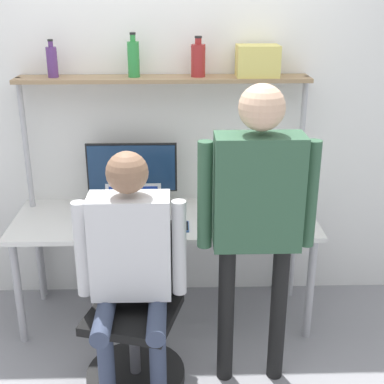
# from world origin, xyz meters

# --- Properties ---
(ground_plane) EXTENTS (12.00, 12.00, 0.00)m
(ground_plane) POSITION_xyz_m (0.00, 0.00, 0.00)
(ground_plane) COLOR gray
(wall_back) EXTENTS (8.00, 0.06, 2.70)m
(wall_back) POSITION_xyz_m (0.00, 0.72, 1.35)
(wall_back) COLOR white
(wall_back) RESTS_ON ground_plane
(desk) EXTENTS (1.93, 0.67, 0.73)m
(desk) POSITION_xyz_m (0.00, 0.35, 0.66)
(desk) COLOR silver
(desk) RESTS_ON ground_plane
(shelf_unit) EXTENTS (1.83, 0.22, 1.59)m
(shelf_unit) POSITION_xyz_m (0.00, 0.56, 1.35)
(shelf_unit) COLOR #997A56
(shelf_unit) RESTS_ON ground_plane
(monitor) EXTENTS (0.59, 0.18, 0.44)m
(monitor) POSITION_xyz_m (-0.21, 0.52, 0.98)
(monitor) COLOR black
(monitor) RESTS_ON desk
(laptop) EXTENTS (0.34, 0.25, 0.25)m
(laptop) POSITION_xyz_m (-0.19, 0.24, 0.79)
(laptop) COLOR silver
(laptop) RESTS_ON desk
(cell_phone) EXTENTS (0.07, 0.15, 0.01)m
(cell_phone) POSITION_xyz_m (0.12, 0.20, 0.73)
(cell_phone) COLOR #264C8C
(cell_phone) RESTS_ON desk
(office_chair) EXTENTS (0.57, 0.57, 0.92)m
(office_chair) POSITION_xyz_m (-0.16, -0.27, 0.28)
(office_chair) COLOR black
(office_chair) RESTS_ON ground_plane
(person_seated) EXTENTS (0.59, 0.47, 1.36)m
(person_seated) POSITION_xyz_m (-0.17, -0.31, 0.80)
(person_seated) COLOR #38425B
(person_seated) RESTS_ON ground_plane
(person_standing) EXTENTS (0.61, 0.23, 1.69)m
(person_standing) POSITION_xyz_m (0.49, -0.29, 1.09)
(person_standing) COLOR black
(person_standing) RESTS_ON ground_plane
(bottle_green) EXTENTS (0.07, 0.07, 0.27)m
(bottle_green) POSITION_xyz_m (-0.18, 0.56, 1.70)
(bottle_green) COLOR #2D8C3F
(bottle_green) RESTS_ON shelf_unit
(bottle_purple) EXTENTS (0.07, 0.07, 0.23)m
(bottle_purple) POSITION_xyz_m (-0.68, 0.56, 1.68)
(bottle_purple) COLOR #593372
(bottle_purple) RESTS_ON shelf_unit
(bottle_red) EXTENTS (0.09, 0.09, 0.24)m
(bottle_red) POSITION_xyz_m (0.22, 0.56, 1.69)
(bottle_red) COLOR maroon
(bottle_red) RESTS_ON shelf_unit
(storage_box) EXTENTS (0.26, 0.19, 0.19)m
(storage_box) POSITION_xyz_m (0.58, 0.56, 1.68)
(storage_box) COLOR #DBCC66
(storage_box) RESTS_ON shelf_unit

